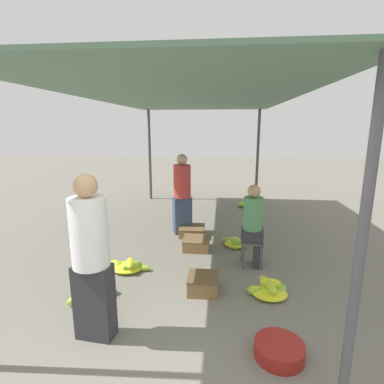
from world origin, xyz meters
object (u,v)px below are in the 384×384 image
(banana_pile_right_1, at_px, (234,243))
(vendor_seated, at_px, (254,224))
(stool, at_px, (252,245))
(basin_black, at_px, (279,350))
(banana_pile_right_2, at_px, (245,205))
(crate_far, at_px, (192,231))
(banana_pile_left_0, at_px, (93,292))
(vendor_foreground, at_px, (91,257))
(crate_mid, at_px, (196,243))
(shopper_walking_mid, at_px, (182,193))
(banana_pile_right_0, at_px, (270,289))
(banana_pile_left_1, at_px, (128,266))
(crate_near, at_px, (203,284))

(banana_pile_right_1, bearing_deg, vendor_seated, -71.37)
(stool, bearing_deg, basin_black, -87.28)
(banana_pile_right_2, height_order, crate_far, crate_far)
(banana_pile_left_0, height_order, crate_far, crate_far)
(vendor_foreground, xyz_separation_m, banana_pile_right_1, (1.56, 2.63, -0.84))
(crate_mid, distance_m, crate_far, 0.71)
(crate_mid, height_order, shopper_walking_mid, shopper_walking_mid)
(stool, distance_m, crate_far, 1.69)
(stool, relative_size, banana_pile_right_0, 0.74)
(basin_black, bearing_deg, stool, 92.72)
(banana_pile_right_0, distance_m, crate_mid, 1.81)
(basin_black, bearing_deg, shopper_walking_mid, 112.50)
(banana_pile_left_0, height_order, banana_pile_right_0, banana_pile_right_0)
(banana_pile_right_1, bearing_deg, banana_pile_right_0, -75.97)
(stool, bearing_deg, crate_far, 130.77)
(banana_pile_left_1, relative_size, crate_mid, 1.47)
(basin_black, bearing_deg, banana_pile_left_1, 141.56)
(banana_pile_right_2, bearing_deg, banana_pile_right_0, -89.93)
(basin_black, relative_size, banana_pile_right_1, 0.90)
(basin_black, bearing_deg, banana_pile_right_0, 86.21)
(vendor_seated, relative_size, shopper_walking_mid, 0.80)
(banana_pile_right_1, relative_size, banana_pile_right_2, 1.29)
(vendor_foreground, distance_m, banana_pile_left_1, 1.72)
(banana_pile_left_0, xyz_separation_m, banana_pile_left_1, (0.24, 0.76, 0.01))
(vendor_foreground, height_order, crate_mid, vendor_foreground)
(crate_mid, distance_m, shopper_walking_mid, 1.18)
(banana_pile_left_0, distance_m, banana_pile_right_1, 2.71)
(banana_pile_right_1, xyz_separation_m, banana_pile_right_2, (0.40, 2.86, -0.01))
(stool, xyz_separation_m, banana_pile_left_0, (-2.17, -1.13, -0.28))
(vendor_seated, bearing_deg, stool, -174.70)
(crate_far, bearing_deg, vendor_seated, -48.67)
(basin_black, height_order, banana_pile_left_0, banana_pile_left_0)
(banana_pile_right_2, bearing_deg, basin_black, -90.70)
(banana_pile_left_0, bearing_deg, crate_near, 10.18)
(banana_pile_left_1, relative_size, banana_pile_right_0, 1.21)
(vendor_seated, distance_m, crate_far, 1.78)
(shopper_walking_mid, bearing_deg, vendor_seated, -46.52)
(banana_pile_left_1, height_order, banana_pile_right_1, banana_pile_left_1)
(banana_pile_left_0, distance_m, banana_pile_right_0, 2.36)
(vendor_foreground, height_order, crate_near, vendor_foreground)
(basin_black, distance_m, banana_pile_left_1, 2.59)
(vendor_seated, height_order, basin_black, vendor_seated)
(banana_pile_right_2, relative_size, crate_near, 1.01)
(crate_mid, relative_size, shopper_walking_mid, 0.29)
(vendor_foreground, height_order, crate_far, vendor_foreground)
(banana_pile_right_0, relative_size, crate_far, 1.15)
(banana_pile_right_2, relative_size, shopper_walking_mid, 0.25)
(crate_near, relative_size, crate_far, 0.82)
(banana_pile_left_1, xyz_separation_m, banana_pile_right_2, (2.09, 4.00, -0.00))
(crate_far, distance_m, shopper_walking_mid, 0.81)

